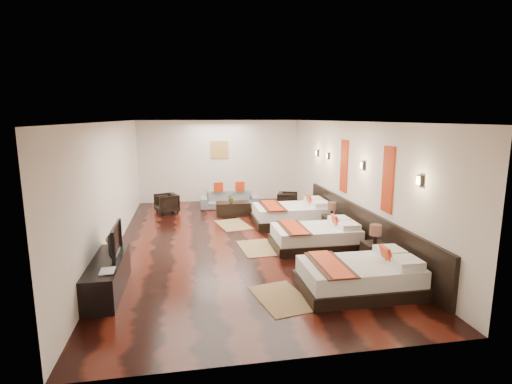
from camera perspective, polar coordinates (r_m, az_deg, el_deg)
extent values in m
cube|color=black|center=(9.47, -2.69, -7.08)|extent=(5.50, 9.50, 0.01)
cube|color=white|center=(9.02, -2.85, 10.11)|extent=(5.50, 9.50, 0.01)
cube|color=silver|center=(13.82, -5.28, 4.47)|extent=(5.50, 0.01, 2.80)
cube|color=silver|center=(9.21, -19.99, 0.74)|extent=(0.01, 9.50, 2.80)
cube|color=silver|center=(9.87, 13.29, 1.73)|extent=(0.01, 9.50, 2.80)
cube|color=black|center=(9.33, 14.74, -4.82)|extent=(0.08, 6.60, 0.90)
cube|color=black|center=(7.08, 14.58, -12.85)|extent=(1.99, 1.23, 0.21)
cube|color=white|center=(6.99, 14.68, -10.99)|extent=(1.90, 1.14, 0.28)
cube|color=red|center=(7.10, 18.30, -8.62)|extent=(0.15, 0.30, 0.31)
cube|color=#38190F|center=(6.74, 10.63, -10.25)|extent=(0.52, 1.25, 0.02)
cube|color=red|center=(6.73, 10.64, -10.14)|extent=(0.36, 1.25, 0.02)
cube|color=black|center=(9.09, 8.52, -7.29)|extent=(1.94, 1.20, 0.20)
cube|color=white|center=(9.02, 8.56, -5.84)|extent=(1.85, 1.11, 0.28)
cube|color=red|center=(9.10, 11.37, -4.15)|extent=(0.14, 0.30, 0.30)
cube|color=#38190F|center=(8.83, 5.45, -5.13)|extent=(0.51, 1.22, 0.02)
cube|color=red|center=(8.83, 5.46, -5.04)|extent=(0.35, 1.22, 0.02)
cube|color=black|center=(10.95, 5.16, -4.05)|extent=(2.10, 1.30, 0.22)
cube|color=white|center=(10.89, 5.18, -2.72)|extent=(2.00, 1.20, 0.30)
cube|color=red|center=(10.97, 7.73, -1.23)|extent=(0.16, 0.32, 0.32)
cube|color=#38190F|center=(10.72, 2.35, -2.02)|extent=(0.55, 1.32, 0.02)
cube|color=red|center=(10.72, 2.35, -1.94)|extent=(0.38, 1.32, 0.02)
cube|color=black|center=(8.20, 16.67, -8.65)|extent=(0.43, 0.43, 0.48)
cylinder|color=black|center=(8.10, 16.80, -6.42)|extent=(0.08, 0.08, 0.19)
cylinder|color=#3F2619|center=(8.05, 16.86, -5.25)|extent=(0.23, 0.23, 0.21)
cube|color=black|center=(10.25, 10.82, -4.58)|extent=(0.40, 0.40, 0.44)
cylinder|color=black|center=(10.17, 10.88, -2.89)|extent=(0.07, 0.07, 0.18)
cylinder|color=#3F2619|center=(10.14, 10.91, -2.01)|extent=(0.21, 0.21, 0.20)
cube|color=olive|center=(6.65, 3.68, -15.03)|extent=(0.98, 1.33, 0.01)
cube|color=olive|center=(8.97, 0.28, -8.06)|extent=(0.85, 1.26, 0.01)
cube|color=olive|center=(10.85, -3.31, -4.73)|extent=(0.98, 1.33, 0.01)
cube|color=black|center=(7.21, -20.63, -11.28)|extent=(0.50, 1.80, 0.55)
imported|color=black|center=(7.23, -20.20, -6.60)|extent=(0.15, 0.95, 0.54)
imported|color=black|center=(6.62, -21.63, -10.66)|extent=(0.24, 0.31, 0.03)
imported|color=brown|center=(7.82, -19.78, -6.17)|extent=(0.38, 0.38, 0.31)
imported|color=slate|center=(12.86, -3.86, -1.06)|extent=(1.89, 0.79, 0.54)
imported|color=black|center=(12.45, -12.77, -1.61)|extent=(0.82, 0.81, 0.59)
imported|color=black|center=(12.63, 4.57, -1.28)|extent=(0.77, 0.76, 0.55)
cube|color=black|center=(11.86, -3.31, -2.43)|extent=(1.01, 0.51, 0.40)
imported|color=#27581D|center=(11.77, -3.58, -0.87)|extent=(0.25, 0.22, 0.26)
cube|color=#D86014|center=(8.12, 18.50, 1.72)|extent=(0.04, 0.40, 1.30)
cube|color=#D86014|center=(10.09, 12.59, 3.67)|extent=(0.04, 0.40, 1.30)
cube|color=black|center=(7.16, 22.60, 1.51)|extent=(0.06, 0.12, 0.18)
cube|color=#FFD18C|center=(7.14, 22.39, 1.50)|extent=(0.02, 0.10, 0.14)
cube|color=black|center=(9.07, 15.16, 3.74)|extent=(0.06, 0.12, 0.18)
cube|color=#FFD18C|center=(9.05, 14.99, 3.74)|extent=(0.02, 0.10, 0.14)
cube|color=black|center=(11.09, 10.35, 5.15)|extent=(0.06, 0.12, 0.18)
cube|color=#FFD18C|center=(11.08, 10.20, 5.15)|extent=(0.02, 0.10, 0.14)
cube|color=black|center=(11.93, 8.85, 5.58)|extent=(0.06, 0.12, 0.18)
cube|color=#FFD18C|center=(11.92, 8.71, 5.58)|extent=(0.02, 0.10, 0.14)
cube|color=#AD873F|center=(13.77, -5.30, 6.12)|extent=(0.60, 0.04, 0.60)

